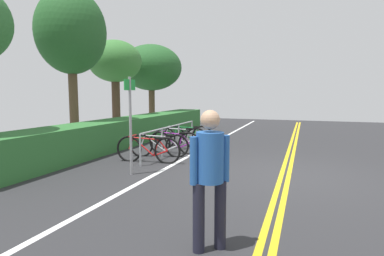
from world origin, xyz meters
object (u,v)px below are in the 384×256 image
Objects in this scene: bicycle_1 at (159,145)px; sign_post_near at (130,116)px; bicycle_2 at (174,142)px; pedestrian at (210,171)px; bike_rack at (171,133)px; tree_mid at (71,33)px; tree_far_right at (115,63)px; bicycle_3 at (180,138)px; tree_extra at (151,68)px; bicycle_0 at (148,149)px; bicycle_4 at (188,136)px.

sign_post_near reaches higher than bicycle_1.
bicycle_2 is 6.19m from pedestrian.
tree_mid is at bearing 93.28° from bike_rack.
sign_post_near is at bearing -172.16° from bicycle_1.
tree_far_right reaches higher than sign_post_near.
pedestrian is at bearing -155.62° from bicycle_3.
bike_rack is 2.89m from sign_post_near.
bicycle_1 is 1.04× the size of bicycle_2.
tree_extra is at bearing 31.14° from bike_rack.
bicycle_3 is at bearing -0.28° from bicycle_0.
tree_far_right is (5.92, 4.18, 1.83)m from sign_post_near.
tree_mid is at bearing 91.89° from bicycle_2.
sign_post_near reaches higher than bike_rack.
bicycle_4 is at bearing 22.06° from pedestrian.
bike_rack is 4.74m from tree_mid.
bicycle_1 is at bearing 4.00° from bicycle_0.
bike_rack is at bearing -5.79° from bicycle_1.
bicycle_1 is 2.12m from bicycle_4.
bicycle_0 reaches higher than bicycle_2.
bicycle_3 is 0.34× the size of tree_mid.
tree_mid is (-1.62, 3.53, 3.47)m from bicycle_4.
bicycle_0 is 1.63m from sign_post_near.
pedestrian reaches higher than bicycle_0.
bicycle_4 is at bearing -1.43° from bicycle_0.
tree_mid reaches higher than bicycle_1.
bicycle_2 is (0.62, -0.22, 0.01)m from bicycle_1.
sign_post_near is at bearing 43.72° from pedestrian.
bicycle_3 is at bearing 9.82° from bicycle_2.
bicycle_2 is at bearing -88.11° from tree_mid.
bike_rack is 2.32× the size of bicycle_1.
bicycle_0 is 1.10× the size of bicycle_2.
bike_rack is 0.85m from bicycle_3.
bike_rack is at bearing -0.53° from bicycle_0.
bicycle_2 is (-0.08, -0.15, -0.27)m from bike_rack.
tree_extra is at bearing 2.88° from tree_mid.
pedestrian reaches higher than bicycle_2.
tree_mid is at bearing -177.12° from tree_extra.
bicycle_2 is at bearing -19.76° from bicycle_1.
pedestrian is 0.40× the size of tree_far_right.
tree_far_right is 3.16m from tree_extra.
tree_mid reaches higher than sign_post_near.
pedestrian is (-4.08, -2.91, 0.60)m from bicycle_0.
bicycle_0 is 2.32m from bicycle_3.
bicycle_2 is at bearing 26.49° from pedestrian.
pedestrian is at bearing -153.51° from bicycle_2.
bike_rack is at bearing -148.86° from tree_extra.
bicycle_0 is 5.07m from tree_mid.
bicycle_1 is (-0.70, 0.07, -0.28)m from bike_rack.
bicycle_4 reaches higher than bicycle_2.
bicycle_0 is at bearing 35.52° from pedestrian.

